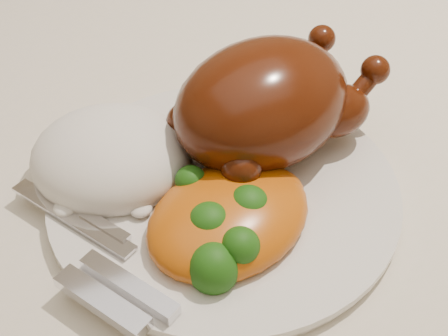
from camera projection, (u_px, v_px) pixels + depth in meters
name	position (u px, v px, depth m)	size (l,w,h in m)	color
dining_table	(264.00, 115.00, 0.74)	(1.60, 0.90, 0.76)	brown
tablecloth	(267.00, 62.00, 0.69)	(1.73, 1.03, 0.18)	beige
dinner_plate	(224.00, 192.00, 0.49)	(0.27, 0.27, 0.01)	silver
roast_chicken	(267.00, 102.00, 0.49)	(0.20, 0.15, 0.10)	#4E1908
rice_mound	(112.00, 158.00, 0.49)	(0.16, 0.16, 0.07)	white
mac_and_cheese	(233.00, 216.00, 0.45)	(0.16, 0.14, 0.05)	#BF550C
cutlery	(104.00, 266.00, 0.42)	(0.08, 0.17, 0.01)	silver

